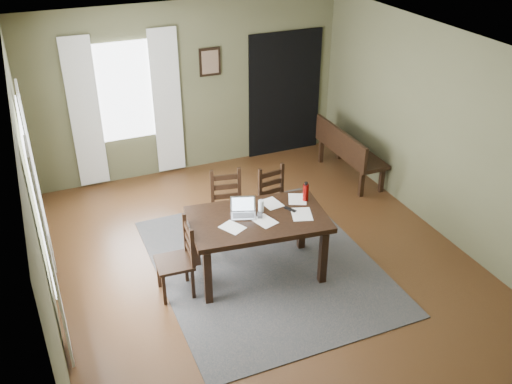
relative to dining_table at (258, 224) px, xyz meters
name	(u,v)px	position (x,y,z in m)	size (l,w,h in m)	color
ground	(265,265)	(0.15, 0.11, -0.72)	(5.00, 6.00, 0.01)	#492C16
room_shell	(267,133)	(0.15, 0.11, 1.09)	(5.02, 6.02, 2.71)	brown
rug	(265,265)	(0.15, 0.11, -0.70)	(2.60, 3.20, 0.01)	#383838
dining_table	(258,224)	(0.00, 0.00, 0.00)	(1.70, 1.15, 0.80)	black
chair_end	(178,260)	(-0.98, 0.02, -0.25)	(0.44, 0.43, 0.94)	black
chair_back_left	(228,208)	(-0.06, 0.86, -0.24)	(0.49, 0.49, 0.96)	black
chair_back_right	(276,202)	(0.60, 0.79, -0.26)	(0.45, 0.45, 0.92)	black
bench	(347,149)	(2.29, 1.79, -0.21)	(0.48, 1.48, 0.84)	black
laptop	(243,210)	(-0.13, 0.13, 0.15)	(0.35, 0.32, 0.20)	#B7B7BC
computer_mouse	(260,215)	(0.02, 0.00, 0.12)	(0.06, 0.10, 0.03)	#3F3F42
tv_remote	(290,209)	(0.42, 0.00, 0.11)	(0.04, 0.16, 0.02)	black
drinking_glass	(261,206)	(0.08, 0.11, 0.17)	(0.07, 0.07, 0.15)	silver
water_bottle	(306,192)	(0.69, 0.14, 0.21)	(0.07, 0.07, 0.25)	#9A0E0B
paper_a	(232,227)	(-0.35, -0.09, 0.10)	(0.20, 0.26, 0.00)	white
paper_b	(302,214)	(0.50, -0.14, 0.10)	(0.23, 0.30, 0.00)	white
paper_c	(271,203)	(0.27, 0.22, 0.10)	(0.21, 0.27, 0.00)	white
paper_d	(297,199)	(0.61, 0.19, 0.10)	(0.21, 0.28, 0.00)	white
paper_e	(265,221)	(0.04, -0.11, 0.10)	(0.21, 0.27, 0.00)	white
window_left	(35,196)	(-2.32, 0.31, 0.74)	(0.01, 1.30, 1.70)	white
window_back	(125,92)	(-0.85, 3.08, 0.74)	(1.00, 0.01, 1.50)	white
curtain_left_near	(51,259)	(-2.29, -0.51, 0.49)	(0.03, 0.48, 2.30)	silver
curtain_left_far	(37,181)	(-2.29, 1.13, 0.49)	(0.03, 0.48, 2.30)	silver
curtain_back_left	(85,114)	(-1.47, 3.05, 0.49)	(0.44, 0.03, 2.30)	silver
curtain_back_right	(167,103)	(-0.23, 3.05, 0.49)	(0.44, 0.03, 2.30)	silver
framed_picture	(210,62)	(0.50, 3.08, 1.04)	(0.34, 0.03, 0.44)	black
doorway_back	(285,94)	(1.80, 3.08, 0.34)	(1.30, 0.03, 2.10)	black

